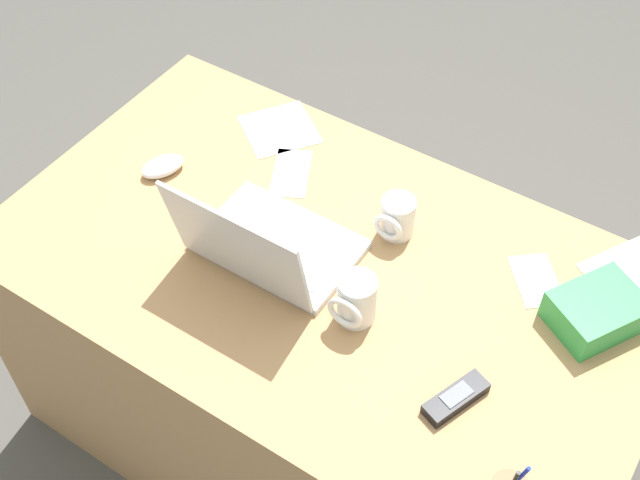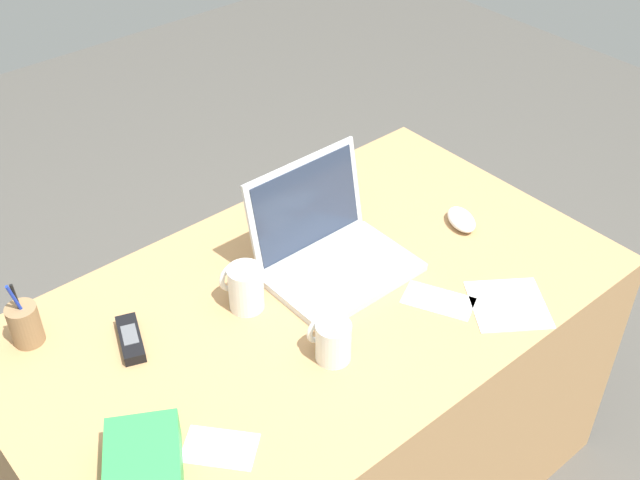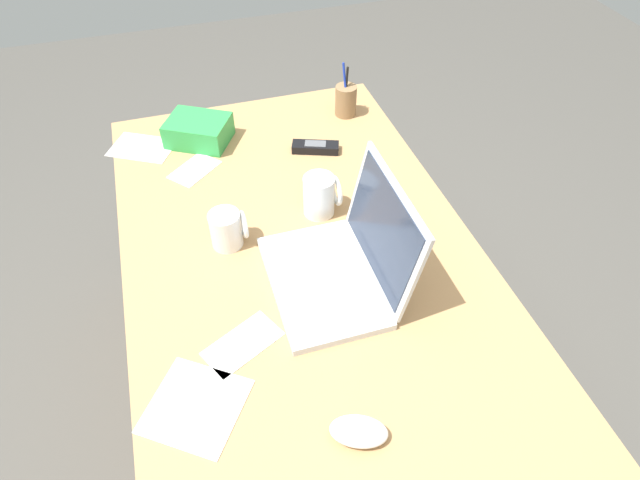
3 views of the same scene
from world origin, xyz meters
The scene contains 11 objects.
desk centered at (0.00, 0.00, 0.35)m, with size 1.40×0.82×0.70m, color tan.
laptop centered at (0.11, 0.06, 0.75)m, with size 0.33×0.27×0.24m.
computer_mouse centered at (0.46, -0.03, 0.72)m, with size 0.06×0.10×0.04m, color white.
coffee_mug_white centered at (-0.12, 0.08, 0.76)m, with size 0.08×0.09×0.11m.
coffee_mug_tall centered at (-0.08, -0.16, 0.75)m, with size 0.07×0.09×0.09m.
cordless_phone centered at (-0.38, 0.15, 0.71)m, with size 0.09×0.14×0.03m.
pen_holder centered at (-0.54, 0.29, 0.75)m, with size 0.06×0.06×0.17m.
snack_bag centered at (-0.52, -0.16, 0.74)m, with size 0.13×0.17×0.07m, color green.
paper_note_left centered at (-0.39, -0.20, 0.70)m, with size 0.08×0.14×0.00m, color white.
paper_note_right centered at (0.32, -0.29, 0.70)m, with size 0.16×0.17×0.00m, color white.
paper_note_front centered at (0.21, -0.18, 0.70)m, with size 0.08×0.16×0.00m, color white.
Camera 2 is at (-0.84, -1.01, 1.91)m, focal length 44.70 mm.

